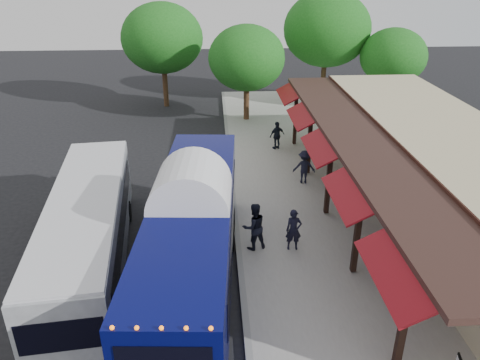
# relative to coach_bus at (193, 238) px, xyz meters

# --- Properties ---
(ground) EXTENTS (90.00, 90.00, 0.00)m
(ground) POSITION_rel_coach_bus_xyz_m (1.45, 0.33, -1.90)
(ground) COLOR black
(ground) RESTS_ON ground
(sidewalk) EXTENTS (10.00, 40.00, 0.15)m
(sidewalk) POSITION_rel_coach_bus_xyz_m (6.45, 4.33, -1.82)
(sidewalk) COLOR #9E9B93
(sidewalk) RESTS_ON ground
(curb) EXTENTS (0.20, 40.00, 0.16)m
(curb) POSITION_rel_coach_bus_xyz_m (1.50, 4.33, -1.82)
(curb) COLOR gray
(curb) RESTS_ON ground
(station_shelter) EXTENTS (8.15, 20.00, 3.60)m
(station_shelter) POSITION_rel_coach_bus_xyz_m (9.83, 4.33, -0.05)
(station_shelter) COLOR #C8B88B
(station_shelter) RESTS_ON ground
(coach_bus) EXTENTS (3.07, 11.16, 3.53)m
(coach_bus) POSITION_rel_coach_bus_xyz_m (0.00, 0.00, 0.00)
(coach_bus) COLOR #060A4F
(coach_bus) RESTS_ON ground
(city_bus) EXTENTS (3.35, 10.43, 2.75)m
(city_bus) POSITION_rel_coach_bus_xyz_m (-3.53, 1.34, -0.38)
(city_bus) COLOR gray
(city_bus) RESTS_ON ground
(ped_a) EXTENTS (0.57, 0.38, 1.55)m
(ped_a) POSITION_rel_coach_bus_xyz_m (3.46, 1.88, -0.97)
(ped_a) COLOR black
(ped_a) RESTS_ON sidewalk
(ped_b) EXTENTS (1.04, 0.92, 1.78)m
(ped_b) POSITION_rel_coach_bus_xyz_m (2.05, 2.00, -0.86)
(ped_b) COLOR black
(ped_b) RESTS_ON sidewalk
(ped_c) EXTENTS (0.98, 0.73, 1.55)m
(ped_c) POSITION_rel_coach_bus_xyz_m (4.16, 11.79, -0.97)
(ped_c) COLOR black
(ped_c) RESTS_ON sidewalk
(ped_d) EXTENTS (1.09, 0.70, 1.59)m
(ped_d) POSITION_rel_coach_bus_xyz_m (4.85, 7.38, -0.95)
(ped_d) COLOR black
(ped_d) RESTS_ON sidewalk
(tree_left) EXTENTS (4.80, 4.80, 6.14)m
(tree_left) POSITION_rel_coach_bus_xyz_m (2.86, 17.29, 2.20)
(tree_left) COLOR #382314
(tree_left) RESTS_ON ground
(tree_mid) EXTENTS (6.12, 6.12, 7.84)m
(tree_mid) POSITION_rel_coach_bus_xyz_m (8.82, 21.54, 3.33)
(tree_mid) COLOR #382314
(tree_mid) RESTS_ON ground
(tree_right) EXTENTS (4.42, 4.42, 5.65)m
(tree_right) POSITION_rel_coach_bus_xyz_m (12.86, 18.96, 1.87)
(tree_right) COLOR #382314
(tree_right) RESTS_ON ground
(tree_far) EXTENTS (5.61, 5.61, 7.18)m
(tree_far) POSITION_rel_coach_bus_xyz_m (-2.68, 21.13, 2.89)
(tree_far) COLOR #382314
(tree_far) RESTS_ON ground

